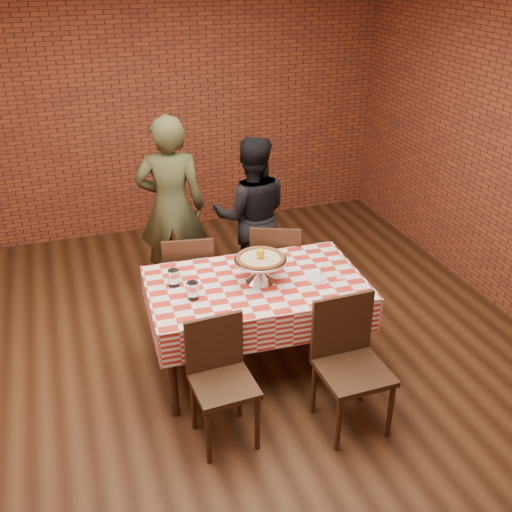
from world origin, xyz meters
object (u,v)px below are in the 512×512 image
at_px(table, 256,325).
at_px(chair_far_left, 189,278).
at_px(water_glass_left, 193,290).
at_px(chair_near_left, 224,387).
at_px(chair_far_right, 276,266).
at_px(condiment_caddy, 257,256).
at_px(chair_near_right, 354,370).
at_px(diner_olive, 171,208).
at_px(pizza_stand, 260,270).
at_px(water_glass_right, 174,278).
at_px(pizza, 260,259).
at_px(diner_black, 252,215).

relative_size(table, chair_far_left, 1.76).
relative_size(table, water_glass_left, 12.38).
distance_m(chair_near_left, chair_far_right, 1.66).
bearing_deg(condiment_caddy, table, -119.61).
height_order(chair_near_left, chair_near_right, chair_near_right).
height_order(table, diner_olive, diner_olive).
height_order(pizza_stand, chair_near_right, pizza_stand).
bearing_deg(chair_far_left, chair_near_left, 95.31).
xyz_separation_m(table, chair_far_left, (-0.35, 0.76, 0.07)).
bearing_deg(water_glass_right, diner_olive, 79.04).
xyz_separation_m(chair_near_left, chair_far_left, (0.11, 1.46, 0.01)).
distance_m(condiment_caddy, diner_olive, 1.20).
bearing_deg(chair_far_right, chair_far_left, 18.91).
bearing_deg(table, chair_far_left, 114.67).
distance_m(pizza, water_glass_left, 0.55).
relative_size(pizza, chair_far_right, 0.40).
bearing_deg(diner_olive, chair_near_left, 100.78).
height_order(chair_near_right, diner_black, diner_black).
bearing_deg(condiment_caddy, chair_far_right, 45.56).
relative_size(water_glass_right, chair_near_left, 0.15).
height_order(water_glass_right, diner_olive, diner_olive).
height_order(chair_far_right, diner_olive, diner_olive).
distance_m(pizza_stand, chair_far_right, 0.89).
xyz_separation_m(pizza, chair_far_right, (0.39, 0.70, -0.49)).
bearing_deg(pizza, diner_olive, 105.67).
height_order(water_glass_left, condiment_caddy, condiment_caddy).
bearing_deg(chair_far_right, pizza, 83.70).
bearing_deg(chair_near_right, diner_black, 90.05).
bearing_deg(chair_far_left, table, 124.13).
bearing_deg(water_glass_right, condiment_caddy, 9.46).
height_order(pizza, diner_black, diner_black).
distance_m(chair_far_right, diner_black, 0.57).
distance_m(pizza_stand, condiment_caddy, 0.26).
bearing_deg(water_glass_right, pizza, -12.12).
height_order(table, diner_black, diner_black).
xyz_separation_m(pizza_stand, chair_far_right, (0.39, 0.70, -0.39)).
bearing_deg(pizza, chair_far_right, 61.09).
relative_size(pizza, water_glass_right, 2.84).
distance_m(water_glass_right, chair_near_right, 1.44).
xyz_separation_m(water_glass_right, condiment_caddy, (0.68, 0.11, 0.01)).
distance_m(water_glass_right, diner_black, 1.42).
bearing_deg(condiment_caddy, pizza_stand, -112.62).
relative_size(chair_far_left, chair_far_right, 0.99).
distance_m(condiment_caddy, chair_near_left, 1.17).
distance_m(table, pizza_stand, 0.47).
bearing_deg(chair_far_right, table, 81.82).
distance_m(pizza_stand, chair_near_right, 1.00).
bearing_deg(water_glass_left, water_glass_right, 112.23).
bearing_deg(water_glass_right, chair_near_right, -44.92).
height_order(pizza_stand, diner_black, diner_black).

